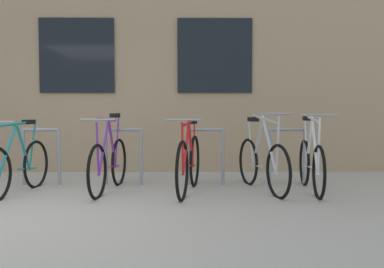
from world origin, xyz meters
TOP-DOWN VIEW (x-y plane):
  - ground_plane at (0.00, 0.00)m, footprint 42.00×42.00m
  - storefront_building at (0.00, 6.25)m, footprint 28.00×6.14m
  - bike_rack at (0.39, 1.90)m, footprint 6.57×0.05m
  - bicycle_silver at (2.94, 1.44)m, footprint 0.54×1.69m
  - bicycle_teal at (-0.30, 1.23)m, footprint 0.44×1.67m
  - bicycle_purple at (0.86, 1.42)m, footprint 0.44×1.67m
  - bicycle_red at (1.94, 1.32)m, footprint 0.46×1.73m
  - bicycle_white at (3.60, 1.40)m, footprint 0.44×1.67m

SIDE VIEW (x-z plane):
  - ground_plane at x=0.00m, z-range 0.00..0.00m
  - bicycle_teal at x=-0.30m, z-range -0.12..0.87m
  - bicycle_white at x=3.60m, z-range -0.15..0.92m
  - bicycle_silver at x=2.94m, z-range -0.16..0.93m
  - bicycle_purple at x=0.86m, z-range -0.15..0.92m
  - bicycle_red at x=1.94m, z-range -0.11..0.90m
  - bike_rack at x=0.39m, z-range 0.09..0.92m
  - storefront_building at x=0.00m, z-range 0.00..6.57m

